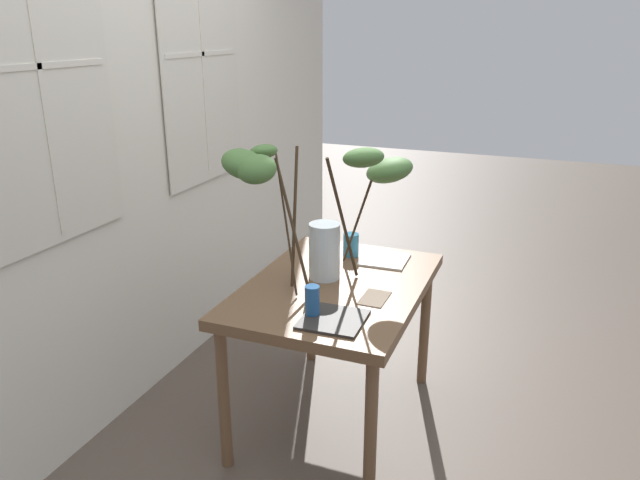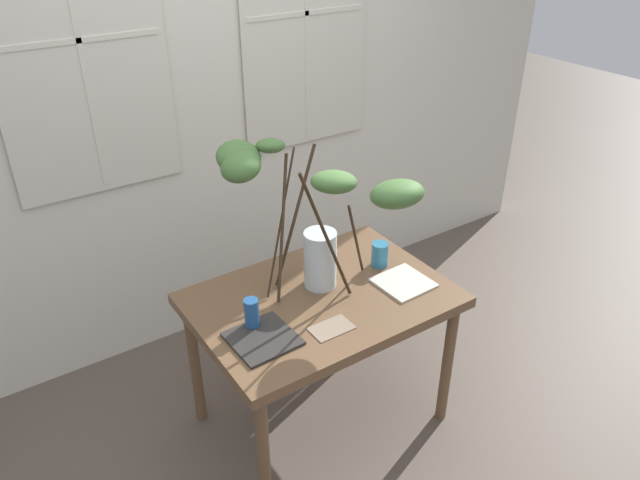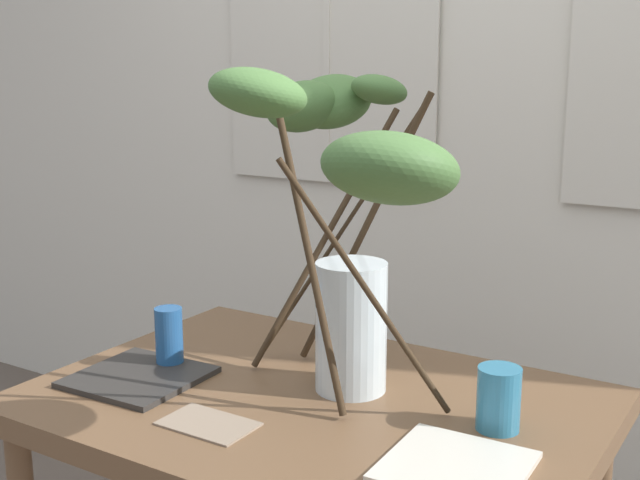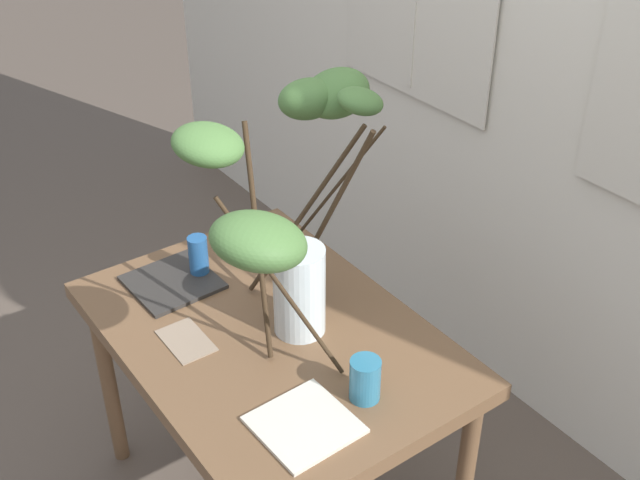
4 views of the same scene
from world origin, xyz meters
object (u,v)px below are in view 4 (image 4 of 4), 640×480
object	(u,v)px
vase_with_branches	(294,193)
drinking_glass_blue_right	(365,379)
drinking_glass_blue_left	(198,256)
plate_square_right	(304,425)
dining_table	(270,351)
plate_square_left	(173,282)

from	to	relation	value
vase_with_branches	drinking_glass_blue_right	xyz separation A→B (m)	(0.36, -0.04, -0.36)
vase_with_branches	drinking_glass_blue_left	xyz separation A→B (m)	(-0.36, -0.12, -0.35)
drinking_glass_blue_left	plate_square_right	xyz separation A→B (m)	(0.71, -0.10, -0.06)
dining_table	plate_square_right	size ratio (longest dim) A/B	4.90
drinking_glass_blue_right	plate_square_right	distance (m)	0.19
plate_square_left	plate_square_right	distance (m)	0.72
dining_table	drinking_glass_blue_left	size ratio (longest dim) A/B	8.24
dining_table	drinking_glass_blue_right	bearing A→B (deg)	8.10
dining_table	plate_square_left	size ratio (longest dim) A/B	4.47
drinking_glass_blue_left	plate_square_left	xyz separation A→B (m)	(-0.01, -0.09, -0.06)
dining_table	drinking_glass_blue_left	world-z (taller)	drinking_glass_blue_left
dining_table	drinking_glass_blue_right	xyz separation A→B (m)	(0.36, 0.05, 0.14)
vase_with_branches	plate_square_left	world-z (taller)	vase_with_branches
dining_table	plate_square_right	distance (m)	0.39
dining_table	plate_square_left	xyz separation A→B (m)	(-0.36, -0.12, 0.08)
vase_with_branches	plate_square_left	bearing A→B (deg)	-149.98
drinking_glass_blue_left	drinking_glass_blue_right	bearing A→B (deg)	6.28
drinking_glass_blue_right	plate_square_left	size ratio (longest dim) A/B	0.48
dining_table	drinking_glass_blue_right	size ratio (longest dim) A/B	9.38
vase_with_branches	drinking_glass_blue_right	distance (m)	0.51
plate_square_left	dining_table	bearing A→B (deg)	18.36
drinking_glass_blue_left	drinking_glass_blue_right	xyz separation A→B (m)	(0.72, 0.08, -0.01)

